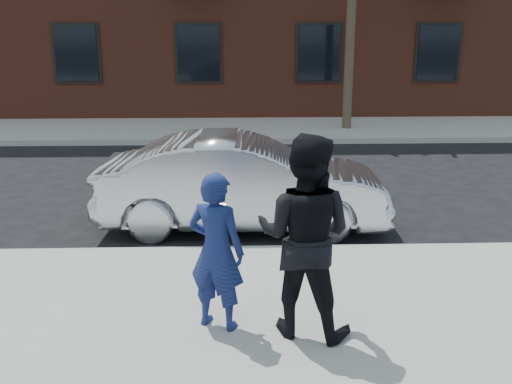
{
  "coord_description": "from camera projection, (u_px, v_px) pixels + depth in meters",
  "views": [
    {
      "loc": [
        1.24,
        -6.32,
        3.25
      ],
      "look_at": [
        1.47,
        0.4,
        1.29
      ],
      "focal_mm": 42.0,
      "sensor_mm": 36.0,
      "label": 1
    }
  ],
  "objects": [
    {
      "name": "far_curb",
      "position": [
        189.0,
        142.0,
        15.98
      ],
      "size": [
        50.0,
        0.1,
        0.15
      ],
      "primitive_type": "cube",
      "color": "#999691",
      "rests_on": "ground"
    },
    {
      "name": "ground",
      "position": [
        130.0,
        310.0,
        6.93
      ],
      "size": [
        100.0,
        100.0,
        0.0
      ],
      "primitive_type": "plane",
      "color": "black",
      "rests_on": "ground"
    },
    {
      "name": "near_curb",
      "position": [
        148.0,
        253.0,
        8.4
      ],
      "size": [
        50.0,
        0.1,
        0.15
      ],
      "primitive_type": "cube",
      "color": "#999691",
      "rests_on": "ground"
    },
    {
      "name": "silver_sedan",
      "position": [
        243.0,
        183.0,
        9.45
      ],
      "size": [
        4.58,
        1.74,
        1.49
      ],
      "primitive_type": "imported",
      "rotation": [
        0.0,
        0.0,
        1.53
      ],
      "color": "#B7BABF",
      "rests_on": "ground"
    },
    {
      "name": "man_hoodie",
      "position": [
        216.0,
        251.0,
        6.05
      ],
      "size": [
        0.72,
        0.61,
        1.66
      ],
      "rotation": [
        0.0,
        0.0,
        2.71
      ],
      "color": "navy",
      "rests_on": "near_sidewalk"
    },
    {
      "name": "far_sidewalk",
      "position": [
        194.0,
        130.0,
        17.7
      ],
      "size": [
        50.0,
        3.5,
        0.15
      ],
      "primitive_type": "cube",
      "color": "gray",
      "rests_on": "ground"
    },
    {
      "name": "man_peacoat",
      "position": [
        305.0,
        236.0,
        5.9
      ],
      "size": [
        1.22,
        1.09,
        2.06
      ],
      "rotation": [
        0.0,
        0.0,
        2.77
      ],
      "color": "black",
      "rests_on": "near_sidewalk"
    },
    {
      "name": "near_sidewalk",
      "position": [
        126.0,
        314.0,
        6.67
      ],
      "size": [
        50.0,
        3.5,
        0.15
      ],
      "primitive_type": "cube",
      "color": "gray",
      "rests_on": "ground"
    }
  ]
}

